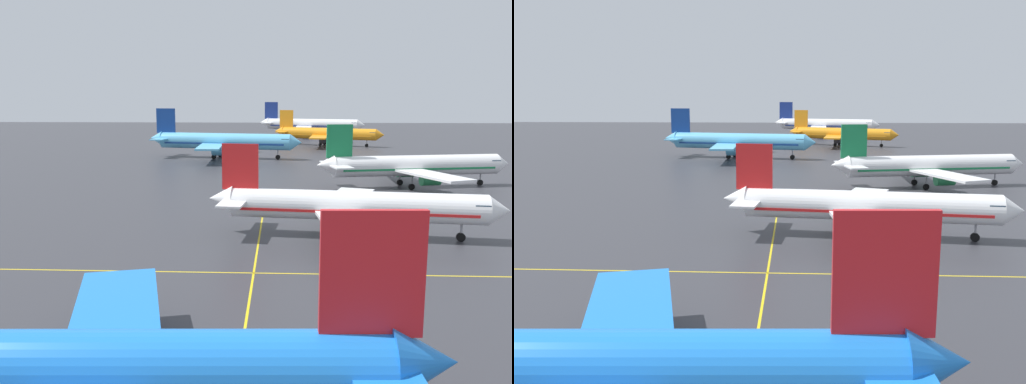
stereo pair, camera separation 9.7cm
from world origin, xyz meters
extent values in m
cylinder|color=blue|center=(-7.63, 10.75, 3.79)|extent=(29.73, 4.96, 3.51)
cone|color=blue|center=(8.62, 11.54, 4.16)|extent=(3.12, 3.48, 3.34)
cube|color=red|center=(6.22, 11.43, 8.14)|extent=(4.45, 0.55, 5.55)
cube|color=blue|center=(6.55, 14.22, 4.16)|extent=(3.19, 4.95, 0.22)
cube|color=blue|center=(-7.10, 18.64, 3.24)|extent=(8.19, 14.64, 0.37)
cylinder|color=blue|center=(-8.05, 15.54, 2.03)|extent=(3.24, 2.09, 1.94)
cube|color=red|center=(-7.63, 10.75, 3.35)|extent=(27.36, 4.88, 0.33)
cylinder|color=white|center=(10.62, 48.16, 3.54)|extent=(27.83, 6.51, 3.28)
cone|color=white|center=(25.45, 46.40, 3.54)|extent=(2.61, 3.46, 3.22)
cone|color=white|center=(-4.47, 49.95, 3.89)|extent=(3.11, 3.42, 3.12)
cube|color=red|center=(-2.24, 49.69, 7.60)|extent=(4.15, 0.80, 5.18)
cube|color=white|center=(-2.98, 47.17, 3.89)|extent=(3.27, 4.78, 0.21)
cube|color=white|center=(-2.37, 52.31, 3.89)|extent=(3.27, 4.78, 0.21)
cube|color=white|center=(8.90, 40.98, 3.02)|extent=(5.65, 13.31, 0.35)
cube|color=white|center=(10.63, 55.55, 3.02)|extent=(8.42, 13.71, 0.35)
cylinder|color=#4C4C51|center=(10.26, 43.68, 1.90)|extent=(3.13, 2.15, 1.81)
cylinder|color=#4C4C51|center=(11.32, 52.60, 1.90)|extent=(3.13, 2.15, 1.81)
cube|color=#385166|center=(23.48, 46.64, 4.02)|extent=(1.90, 3.18, 0.60)
cube|color=red|center=(10.62, 48.16, 3.13)|extent=(25.64, 6.29, 0.31)
cylinder|color=#99999E|center=(21.77, 46.84, 1.42)|extent=(0.24, 0.24, 1.42)
cylinder|color=black|center=(21.77, 46.84, 0.47)|extent=(0.99, 0.50, 0.95)
cylinder|color=#99999E|center=(8.64, 46.14, 1.42)|extent=(0.24, 0.24, 1.42)
cylinder|color=black|center=(8.64, 46.14, 0.47)|extent=(0.99, 0.50, 0.95)
cylinder|color=#99999E|center=(9.17, 50.60, 1.42)|extent=(0.24, 0.24, 1.42)
cylinder|color=black|center=(9.17, 50.60, 0.47)|extent=(0.99, 0.50, 0.95)
cylinder|color=white|center=(25.44, 81.95, 3.76)|extent=(29.41, 9.26, 3.48)
cone|color=white|center=(40.96, 85.12, 3.76)|extent=(3.01, 3.82, 3.41)
cone|color=white|center=(9.64, 78.73, 4.12)|extent=(3.53, 3.83, 3.31)
cube|color=#197F47|center=(11.98, 79.21, 8.06)|extent=(4.37, 1.20, 5.50)
cube|color=white|center=(12.08, 76.43, 4.12)|extent=(3.82, 5.25, 0.22)
cube|color=white|center=(10.98, 81.81, 4.12)|extent=(3.82, 5.25, 0.22)
cube|color=white|center=(26.10, 74.14, 3.21)|extent=(9.85, 14.50, 0.37)
cube|color=white|center=(22.99, 89.40, 3.21)|extent=(4.88, 13.78, 0.37)
cylinder|color=#2D9956|center=(26.57, 77.32, 2.02)|extent=(3.44, 2.51, 1.92)
cylinder|color=#2D9956|center=(24.67, 86.66, 2.02)|extent=(3.44, 2.51, 1.92)
cube|color=#385166|center=(38.90, 84.70, 4.26)|extent=(2.25, 3.47, 0.64)
cube|color=#197F47|center=(25.44, 81.95, 3.32)|extent=(27.12, 8.83, 0.33)
cylinder|color=#99999E|center=(37.11, 84.33, 1.51)|extent=(0.26, 0.26, 1.51)
cylinder|color=black|center=(37.11, 84.33, 0.50)|extent=(1.07, 0.61, 1.01)
cylinder|color=#99999E|center=(24.12, 79.25, 1.51)|extent=(0.26, 0.26, 1.51)
cylinder|color=black|center=(24.12, 79.25, 0.50)|extent=(1.07, 0.61, 1.01)
cylinder|color=#99999E|center=(23.17, 83.92, 1.51)|extent=(0.26, 0.26, 1.51)
cylinder|color=black|center=(23.17, 83.92, 0.50)|extent=(1.07, 0.61, 1.01)
cylinder|color=#5BB7E5|center=(-11.70, 123.62, 4.25)|extent=(33.33, 9.81, 3.94)
cone|color=#5BB7E5|center=(5.94, 120.41, 4.25)|extent=(3.34, 4.28, 3.86)
cone|color=#5BB7E5|center=(-29.64, 126.88, 4.66)|extent=(3.93, 4.27, 3.74)
cube|color=navy|center=(-26.99, 126.40, 9.12)|extent=(4.96, 1.26, 6.22)
cube|color=#5BB7E5|center=(-28.05, 123.44, 4.66)|extent=(4.23, 5.89, 0.25)
cube|color=#5BB7E5|center=(-26.94, 129.55, 4.66)|extent=(4.23, 5.89, 0.25)
cube|color=#5BB7E5|center=(-14.29, 115.14, 3.63)|extent=(5.84, 15.69, 0.41)
cube|color=#5BB7E5|center=(-11.14, 132.47, 3.63)|extent=(10.88, 16.42, 0.41)
cylinder|color=#5BB7E5|center=(-12.46, 118.28, 2.28)|extent=(3.86, 2.77, 2.18)
cylinder|color=#5BB7E5|center=(-10.53, 128.88, 2.28)|extent=(3.86, 2.77, 2.18)
cube|color=#385166|center=(3.59, 120.84, 4.82)|extent=(2.48, 3.90, 0.73)
cube|color=navy|center=(-11.70, 123.62, 3.76)|extent=(30.72, 9.37, 0.37)
cylinder|color=#99999E|center=(1.55, 121.21, 1.71)|extent=(0.29, 0.29, 1.71)
cylinder|color=black|center=(1.55, 121.21, 0.57)|extent=(1.20, 0.66, 1.14)
cylinder|color=#99999E|center=(-14.22, 121.34, 1.71)|extent=(0.29, 0.29, 1.71)
cylinder|color=black|center=(-14.22, 121.34, 0.57)|extent=(1.20, 0.66, 1.14)
cylinder|color=#99999E|center=(-13.25, 126.64, 1.71)|extent=(0.29, 0.29, 1.71)
cylinder|color=black|center=(-13.25, 126.64, 0.57)|extent=(1.20, 0.66, 1.14)
cylinder|color=orange|center=(16.96, 158.36, 3.77)|extent=(28.92, 13.11, 3.50)
cone|color=orange|center=(31.97, 153.06, 3.77)|extent=(3.40, 4.03, 3.43)
cone|color=orange|center=(1.69, 163.76, 4.14)|extent=(3.88, 4.11, 3.32)
cube|color=orange|center=(3.95, 162.96, 8.10)|extent=(4.27, 1.78, 5.52)
cube|color=orange|center=(2.60, 160.52, 4.14)|extent=(4.37, 5.49, 0.22)
cube|color=orange|center=(4.44, 165.72, 4.14)|extent=(4.37, 5.49, 0.22)
cube|color=orange|center=(13.49, 151.30, 3.22)|extent=(6.54, 14.31, 0.37)
cube|color=orange|center=(18.70, 166.04, 3.22)|extent=(11.29, 14.27, 0.37)
cylinder|color=#333338|center=(15.54, 153.79, 2.02)|extent=(3.59, 2.86, 1.93)
cylinder|color=#333338|center=(18.73, 162.81, 2.02)|extent=(3.59, 2.86, 1.93)
cube|color=#385166|center=(29.97, 153.76, 4.28)|extent=(2.63, 3.58, 0.64)
cube|color=orange|center=(16.96, 158.36, 3.34)|extent=(26.71, 12.36, 0.33)
cylinder|color=#99999E|center=(28.24, 154.38, 1.52)|extent=(0.26, 0.26, 1.52)
cylinder|color=black|center=(28.24, 154.38, 0.51)|extent=(1.09, 0.73, 1.01)
cylinder|color=#99999E|center=(14.43, 156.72, 1.52)|extent=(0.26, 0.26, 1.52)
cylinder|color=black|center=(14.43, 156.72, 0.51)|extent=(1.09, 0.73, 1.01)
cylinder|color=#99999E|center=(16.02, 161.23, 1.52)|extent=(0.26, 0.26, 1.52)
cylinder|color=black|center=(16.02, 161.23, 0.51)|extent=(1.09, 0.73, 1.01)
cylinder|color=white|center=(14.10, 199.11, 4.46)|extent=(34.69, 13.19, 4.14)
cone|color=white|center=(32.27, 194.14, 4.46)|extent=(3.80, 4.66, 4.05)
cone|color=white|center=(-4.38, 204.17, 4.90)|extent=(4.40, 4.71, 3.93)
cube|color=navy|center=(-1.65, 203.42, 9.58)|extent=(5.14, 1.76, 6.53)
cube|color=white|center=(-3.03, 200.42, 4.90)|extent=(4.85, 6.38, 0.26)
cube|color=white|center=(-1.31, 206.72, 4.90)|extent=(4.85, 6.38, 0.26)
cube|color=white|center=(10.61, 190.48, 3.81)|extent=(6.59, 16.63, 0.44)
cube|color=white|center=(15.50, 208.33, 3.81)|extent=(12.52, 17.11, 0.44)
cylinder|color=navy|center=(12.82, 193.60, 2.39)|extent=(4.17, 3.18, 2.29)
cylinder|color=navy|center=(15.81, 204.52, 2.39)|extent=(4.17, 3.18, 2.29)
cube|color=#385166|center=(29.85, 194.80, 5.06)|extent=(2.89, 4.19, 0.76)
cube|color=navy|center=(14.10, 199.11, 3.95)|extent=(32.01, 12.49, 0.39)
cylinder|color=#99999E|center=(27.75, 195.38, 1.80)|extent=(0.30, 0.30, 1.80)
cylinder|color=black|center=(27.75, 195.38, 0.60)|extent=(1.28, 0.79, 1.20)
cylinder|color=#99999E|center=(11.26, 196.96, 1.80)|extent=(0.30, 0.30, 1.80)
cylinder|color=black|center=(11.26, 196.96, 0.60)|extent=(1.28, 0.79, 1.20)
cylinder|color=#99999E|center=(12.75, 202.42, 1.80)|extent=(0.30, 0.30, 1.80)
cylinder|color=black|center=(12.75, 202.42, 0.60)|extent=(1.28, 0.79, 1.20)
cube|color=yellow|center=(0.00, 35.32, 0.00)|extent=(136.04, 0.20, 0.01)
cube|color=yellow|center=(0.00, 16.66, 0.00)|extent=(0.20, 82.11, 0.01)
camera|label=1|loc=(2.35, -10.46, 15.56)|focal=37.91mm
camera|label=2|loc=(2.45, -10.45, 15.56)|focal=37.91mm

